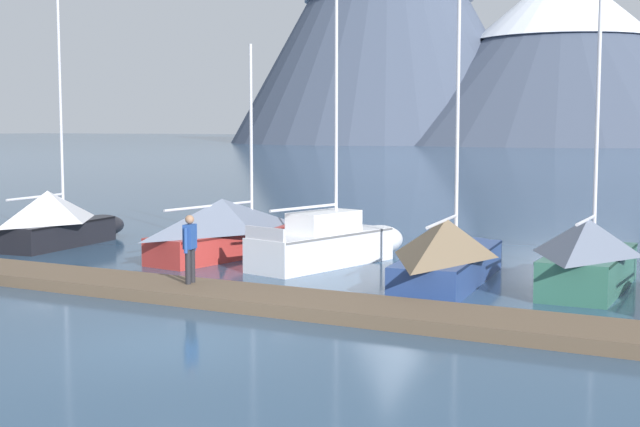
% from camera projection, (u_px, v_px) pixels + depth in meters
% --- Properties ---
extents(ground_plane, '(700.00, 700.00, 0.00)m').
position_uv_depth(ground_plane, '(175.00, 345.00, 17.16)').
color(ground_plane, '#2D4C6B').
extents(mountain_central_massif, '(93.27, 93.27, 41.38)m').
position_uv_depth(mountain_central_massif, '(563.00, 50.00, 208.71)').
color(mountain_central_massif, '#424C60').
rests_on(mountain_central_massif, ground).
extents(dock, '(28.52, 2.48, 0.30)m').
position_uv_depth(dock, '(280.00, 301.00, 20.67)').
color(dock, brown).
rests_on(dock, ground).
extents(sailboat_nearest_berth, '(2.37, 6.14, 9.08)m').
position_uv_depth(sailboat_nearest_berth, '(59.00, 220.00, 31.29)').
color(sailboat_nearest_berth, black).
rests_on(sailboat_nearest_berth, ground).
extents(sailboat_mid_dock_port, '(2.69, 7.72, 6.78)m').
position_uv_depth(sailboat_mid_dock_port, '(235.00, 229.00, 28.80)').
color(sailboat_mid_dock_port, '#B2332D').
rests_on(sailboat_mid_dock_port, ground).
extents(sailboat_mid_dock_starboard, '(2.89, 6.42, 9.46)m').
position_uv_depth(sailboat_mid_dock_starboard, '(333.00, 242.00, 27.21)').
color(sailboat_mid_dock_starboard, white).
rests_on(sailboat_mid_dock_starboard, ground).
extents(sailboat_far_berth, '(2.53, 7.77, 8.08)m').
position_uv_depth(sailboat_far_berth, '(451.00, 251.00, 24.01)').
color(sailboat_far_berth, navy).
rests_on(sailboat_far_berth, ground).
extents(sailboat_outer_slip, '(1.99, 5.91, 8.94)m').
position_uv_depth(sailboat_outer_slip, '(591.00, 255.00, 23.02)').
color(sailboat_outer_slip, '#336B56').
rests_on(sailboat_outer_slip, ground).
extents(person_on_dock, '(0.29, 0.58, 1.69)m').
position_uv_depth(person_on_dock, '(190.00, 245.00, 22.07)').
color(person_on_dock, '#232328').
rests_on(person_on_dock, dock).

